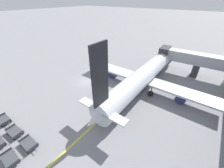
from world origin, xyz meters
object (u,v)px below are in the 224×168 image
at_px(airplane, 145,75).
at_px(baggage_dolly_row_mid_a_col_a, 4,120).
at_px(baggage_dolly_row_mid_a_col_c, 29,144).
at_px(baggage_dolly_row_near_col_c, 10,159).
at_px(baggage_dolly_row_mid_a_col_b, 15,132).

xyz_separation_m(airplane, baggage_dolly_row_mid_a_col_a, (-14.28, -24.72, -2.52)).
bearing_deg(baggage_dolly_row_mid_a_col_a, baggage_dolly_row_mid_a_col_c, 2.21).
relative_size(baggage_dolly_row_near_col_c, baggage_dolly_row_mid_a_col_a, 1.00).
bearing_deg(airplane, baggage_dolly_row_mid_a_col_c, -104.40).
relative_size(airplane, baggage_dolly_row_near_col_c, 11.26).
xyz_separation_m(baggage_dolly_row_near_col_c, baggage_dolly_row_mid_a_col_b, (-4.05, 2.27, 0.00)).
xyz_separation_m(airplane, baggage_dolly_row_mid_a_col_c, (-6.27, -24.41, -2.52)).
distance_m(baggage_dolly_row_near_col_c, baggage_dolly_row_mid_a_col_a, 8.53).
bearing_deg(baggage_dolly_row_mid_a_col_a, baggage_dolly_row_near_col_c, -15.20).
bearing_deg(baggage_dolly_row_mid_a_col_a, baggage_dolly_row_mid_a_col_b, 0.47).
relative_size(baggage_dolly_row_near_col_c, baggage_dolly_row_mid_a_col_c, 1.00).
bearing_deg(baggage_dolly_row_near_col_c, baggage_dolly_row_mid_a_col_c, 94.91).
xyz_separation_m(baggage_dolly_row_mid_a_col_a, baggage_dolly_row_mid_a_col_b, (4.18, 0.03, 0.00)).
height_order(baggage_dolly_row_near_col_c, baggage_dolly_row_mid_a_col_b, same).
bearing_deg(airplane, baggage_dolly_row_mid_a_col_a, -120.02).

